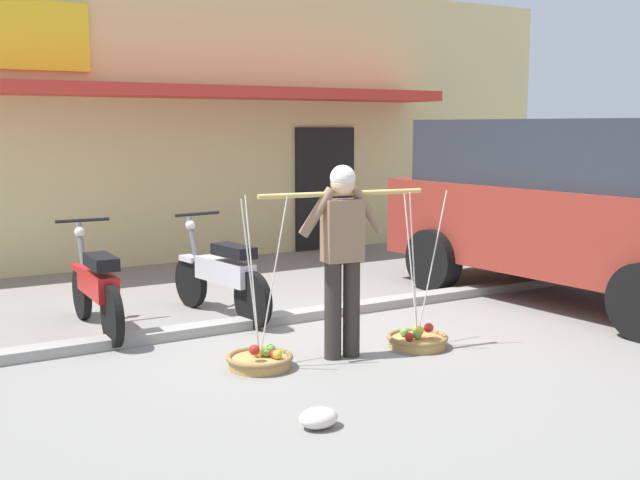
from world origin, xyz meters
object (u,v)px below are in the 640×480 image
object	(u,v)px
fruit_vendor	(342,248)
motorcycle_second_in_row	(222,276)
fruit_basket_right_side	(260,359)
parked_truck	(581,204)
fruit_basket_left_side	(417,339)
plastic_litter_bag	(319,418)
motorcycle_nearest_shop	(96,288)

from	to	relation	value
fruit_vendor	motorcycle_second_in_row	size ratio (longest dim) A/B	0.93
fruit_vendor	fruit_basket_right_side	size ratio (longest dim) A/B	1.17
fruit_vendor	parked_truck	distance (m)	3.64
fruit_basket_left_side	parked_truck	bearing A→B (deg)	12.28
fruit_vendor	plastic_litter_bag	size ratio (longest dim) A/B	6.05
parked_truck	motorcycle_second_in_row	bearing A→B (deg)	160.80
motorcycle_nearest_shop	plastic_litter_bag	distance (m)	3.32
motorcycle_nearest_shop	motorcycle_second_in_row	bearing A→B (deg)	-2.46
motorcycle_nearest_shop	parked_truck	xyz separation A→B (m)	(5.22, -1.42, 0.68)
motorcycle_second_in_row	plastic_litter_bag	xyz separation A→B (m)	(-0.71, -3.19, -0.38)
fruit_vendor	motorcycle_second_in_row	distance (m)	1.98
motorcycle_nearest_shop	motorcycle_second_in_row	world-z (taller)	same
motorcycle_nearest_shop	motorcycle_second_in_row	size ratio (longest dim) A/B	1.00
fruit_basket_left_side	motorcycle_second_in_row	xyz separation A→B (m)	(-1.08, 1.98, 0.37)
motorcycle_nearest_shop	plastic_litter_bag	bearing A→B (deg)	-79.55
fruit_vendor	motorcycle_second_in_row	bearing A→B (deg)	99.34
motorcycle_nearest_shop	fruit_basket_right_side	bearing A→B (deg)	-65.16
motorcycle_second_in_row	fruit_basket_right_side	bearing A→B (deg)	-104.11
plastic_litter_bag	motorcycle_second_in_row	bearing A→B (deg)	77.43
fruit_basket_left_side	fruit_vendor	bearing A→B (deg)	173.26
fruit_vendor	plastic_litter_bag	bearing A→B (deg)	-128.07
motorcycle_second_in_row	parked_truck	bearing A→B (deg)	-19.20
plastic_litter_bag	fruit_vendor	bearing A→B (deg)	51.93
plastic_litter_bag	motorcycle_nearest_shop	bearing A→B (deg)	100.45
motorcycle_nearest_shop	motorcycle_second_in_row	distance (m)	1.31
motorcycle_second_in_row	fruit_vendor	bearing A→B (deg)	-80.66
fruit_basket_right_side	motorcycle_nearest_shop	distance (m)	2.08
fruit_basket_left_side	plastic_litter_bag	distance (m)	2.16
fruit_vendor	motorcycle_nearest_shop	world-z (taller)	fruit_vendor
fruit_vendor	motorcycle_second_in_row	world-z (taller)	fruit_vendor
parked_truck	fruit_basket_left_side	bearing A→B (deg)	-167.72
parked_truck	plastic_litter_bag	bearing A→B (deg)	-158.38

